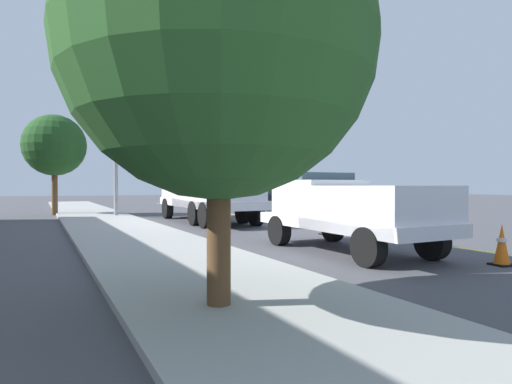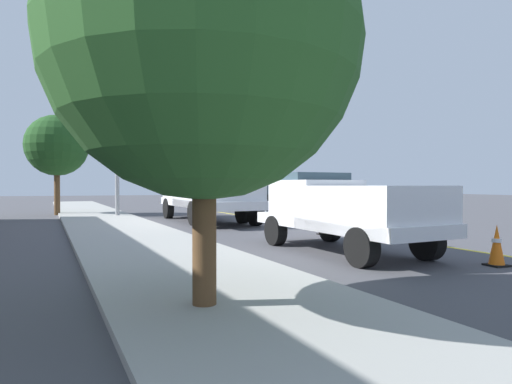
{
  "view_description": "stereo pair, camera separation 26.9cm",
  "coord_description": "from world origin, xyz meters",
  "px_view_note": "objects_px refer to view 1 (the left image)",
  "views": [
    {
      "loc": [
        -17.18,
        8.35,
        1.7
      ],
      "look_at": [
        1.43,
        1.35,
        1.4
      ],
      "focal_mm": 30.05,
      "sensor_mm": 36.0,
      "label": 1
    },
    {
      "loc": [
        -17.28,
        8.1,
        1.7
      ],
      "look_at": [
        1.43,
        1.35,
        1.4
      ],
      "focal_mm": 30.05,
      "sensor_mm": 36.0,
      "label": 2
    }
  ],
  "objects_px": {
    "service_pickup_truck": "(348,208)",
    "traffic_cone_mid_rear": "(264,214)",
    "traffic_cone_leading": "(502,245)",
    "traffic_cone_mid_front": "(326,225)",
    "traffic_signal_mast": "(121,110)",
    "traffic_cone_trailing": "(207,208)",
    "passing_minivan": "(255,196)",
    "utility_bucket_truck": "(207,187)"
  },
  "relations": [
    {
      "from": "service_pickup_truck",
      "to": "traffic_signal_mast",
      "type": "height_order",
      "value": "traffic_signal_mast"
    },
    {
      "from": "traffic_cone_trailing",
      "to": "service_pickup_truck",
      "type": "bearing_deg",
      "value": -179.94
    },
    {
      "from": "passing_minivan",
      "to": "traffic_cone_mid_front",
      "type": "distance_m",
      "value": 14.19
    },
    {
      "from": "passing_minivan",
      "to": "traffic_cone_mid_front",
      "type": "height_order",
      "value": "passing_minivan"
    },
    {
      "from": "utility_bucket_truck",
      "to": "traffic_cone_mid_front",
      "type": "height_order",
      "value": "utility_bucket_truck"
    },
    {
      "from": "utility_bucket_truck",
      "to": "traffic_cone_mid_front",
      "type": "distance_m",
      "value": 7.33
    },
    {
      "from": "utility_bucket_truck",
      "to": "traffic_cone_trailing",
      "type": "bearing_deg",
      "value": -14.09
    },
    {
      "from": "utility_bucket_truck",
      "to": "traffic_signal_mast",
      "type": "height_order",
      "value": "traffic_signal_mast"
    },
    {
      "from": "traffic_cone_mid_front",
      "to": "traffic_signal_mast",
      "type": "xyz_separation_m",
      "value": [
        9.27,
        6.23,
        5.12
      ]
    },
    {
      "from": "utility_bucket_truck",
      "to": "traffic_cone_mid_rear",
      "type": "distance_m",
      "value": 3.04
    },
    {
      "from": "traffic_cone_leading",
      "to": "traffic_cone_trailing",
      "type": "height_order",
      "value": "traffic_cone_leading"
    },
    {
      "from": "passing_minivan",
      "to": "traffic_cone_leading",
      "type": "bearing_deg",
      "value": 174.57
    },
    {
      "from": "service_pickup_truck",
      "to": "traffic_cone_leading",
      "type": "xyz_separation_m",
      "value": [
        -2.75,
        -2.03,
        -0.68
      ]
    },
    {
      "from": "traffic_cone_leading",
      "to": "utility_bucket_truck",
      "type": "bearing_deg",
      "value": 13.6
    },
    {
      "from": "traffic_cone_mid_rear",
      "to": "traffic_signal_mast",
      "type": "height_order",
      "value": "traffic_signal_mast"
    },
    {
      "from": "passing_minivan",
      "to": "traffic_signal_mast",
      "type": "xyz_separation_m",
      "value": [
        -4.67,
        8.78,
        4.49
      ]
    },
    {
      "from": "utility_bucket_truck",
      "to": "traffic_cone_mid_rear",
      "type": "relative_size",
      "value": 10.13
    },
    {
      "from": "traffic_cone_leading",
      "to": "service_pickup_truck",
      "type": "bearing_deg",
      "value": 36.52
    },
    {
      "from": "traffic_cone_mid_rear",
      "to": "traffic_cone_trailing",
      "type": "xyz_separation_m",
      "value": [
        6.01,
        1.19,
        -0.01
      ]
    },
    {
      "from": "traffic_cone_mid_front",
      "to": "traffic_signal_mast",
      "type": "height_order",
      "value": "traffic_signal_mast"
    },
    {
      "from": "traffic_signal_mast",
      "to": "traffic_cone_leading",
      "type": "bearing_deg",
      "value": -156.27
    },
    {
      "from": "traffic_cone_mid_front",
      "to": "traffic_cone_leading",
      "type": "bearing_deg",
      "value": -174.37
    },
    {
      "from": "traffic_cone_leading",
      "to": "traffic_cone_mid_front",
      "type": "bearing_deg",
      "value": 5.63
    },
    {
      "from": "traffic_cone_mid_front",
      "to": "traffic_cone_mid_rear",
      "type": "distance_m",
      "value": 5.19
    },
    {
      "from": "service_pickup_truck",
      "to": "traffic_cone_mid_rear",
      "type": "bearing_deg",
      "value": -7.63
    },
    {
      "from": "service_pickup_truck",
      "to": "traffic_cone_trailing",
      "type": "relative_size",
      "value": 7.18
    },
    {
      "from": "traffic_cone_trailing",
      "to": "traffic_signal_mast",
      "type": "bearing_deg",
      "value": 111.8
    },
    {
      "from": "passing_minivan",
      "to": "traffic_signal_mast",
      "type": "height_order",
      "value": "traffic_signal_mast"
    },
    {
      "from": "utility_bucket_truck",
      "to": "traffic_cone_leading",
      "type": "bearing_deg",
      "value": -166.4
    },
    {
      "from": "traffic_cone_leading",
      "to": "traffic_cone_trailing",
      "type": "relative_size",
      "value": 1.09
    },
    {
      "from": "utility_bucket_truck",
      "to": "traffic_cone_leading",
      "type": "distance_m",
      "value": 13.5
    },
    {
      "from": "utility_bucket_truck",
      "to": "passing_minivan",
      "type": "relative_size",
      "value": 1.69
    },
    {
      "from": "passing_minivan",
      "to": "traffic_cone_mid_rear",
      "type": "distance_m",
      "value": 9.2
    },
    {
      "from": "service_pickup_truck",
      "to": "traffic_cone_leading",
      "type": "relative_size",
      "value": 6.58
    },
    {
      "from": "passing_minivan",
      "to": "service_pickup_truck",
      "type": "bearing_deg",
      "value": 167.25
    },
    {
      "from": "traffic_cone_mid_rear",
      "to": "traffic_cone_trailing",
      "type": "distance_m",
      "value": 6.12
    },
    {
      "from": "traffic_cone_leading",
      "to": "traffic_cone_mid_front",
      "type": "distance_m",
      "value": 6.34
    },
    {
      "from": "traffic_cone_mid_rear",
      "to": "traffic_cone_leading",
      "type": "bearing_deg",
      "value": -175.71
    },
    {
      "from": "traffic_cone_trailing",
      "to": "traffic_signal_mast",
      "type": "distance_m",
      "value": 7.24
    },
    {
      "from": "traffic_cone_mid_front",
      "to": "traffic_signal_mast",
      "type": "distance_m",
      "value": 12.29
    },
    {
      "from": "service_pickup_truck",
      "to": "traffic_cone_mid_rear",
      "type": "relative_size",
      "value": 6.97
    },
    {
      "from": "service_pickup_truck",
      "to": "traffic_cone_mid_rear",
      "type": "height_order",
      "value": "service_pickup_truck"
    }
  ]
}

